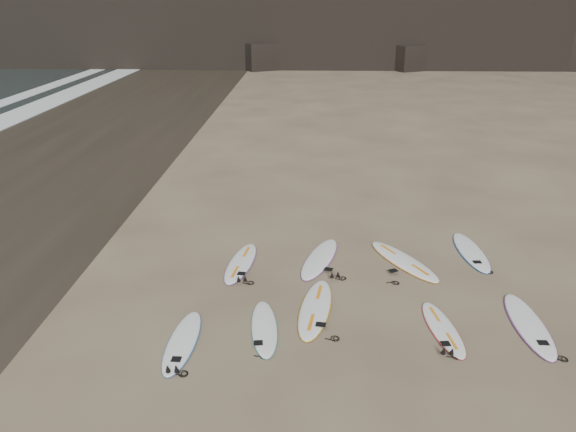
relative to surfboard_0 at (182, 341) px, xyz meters
The scene contains 11 objects.
ground 3.88m from the surfboard_0, 13.97° to the left, with size 240.00×240.00×0.00m, color #897559.
wet_sand 14.31m from the surfboard_0, 130.17° to the left, with size 12.00×200.00×0.01m, color #383026.
surfboard_0 is the anchor object (origin of this frame).
surfboard_1 1.75m from the surfboard_0, 19.30° to the left, with size 0.54×2.23×0.08m, color white.
surfboard_2 3.09m from the surfboard_0, 27.19° to the left, with size 0.65×2.71×0.10m, color white.
surfboard_3 5.51m from the surfboard_0, ahead, with size 0.53×2.21×0.08m, color white.
surfboard_4 7.42m from the surfboard_0, ahead, with size 0.64×2.67×0.10m, color white.
surfboard_5 3.76m from the surfboard_0, 77.86° to the left, with size 0.60×2.48×0.09m, color white.
surfboard_6 4.95m from the surfboard_0, 54.18° to the left, with size 0.64×2.68×0.10m, color white.
surfboard_7 6.48m from the surfboard_0, 37.48° to the left, with size 0.67×2.78×0.10m, color white.
surfboard_8 8.46m from the surfboard_0, 32.83° to the left, with size 0.63×2.61×0.09m, color white.
Camera 1 is at (-1.24, -10.64, 6.68)m, focal length 35.00 mm.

